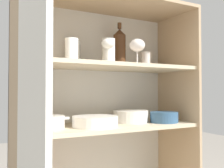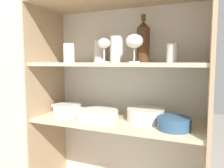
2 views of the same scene
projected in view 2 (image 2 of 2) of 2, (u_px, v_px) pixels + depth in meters
The scene contains 16 objects.
cupboard_back_panel at pixel (127, 120), 1.43m from camera, with size 0.98×0.02×1.41m, color silver.
cupboard_side_left at pixel (48, 119), 1.44m from camera, with size 0.02×0.39×1.41m, color tan.
cupboard_side_right at pixel (208, 139), 1.07m from camera, with size 0.02×0.39×1.41m, color tan.
shelf_board_middle at pixel (116, 121), 1.25m from camera, with size 0.95×0.36×0.02m, color beige.
shelf_board_upper at pixel (116, 64), 1.22m from camera, with size 0.95×0.36×0.02m, color beige.
tumbler_glass_0 at pixel (69, 53), 1.21m from camera, with size 0.06×0.06×0.10m.
tumbler_glass_1 at pixel (172, 53), 1.15m from camera, with size 0.06×0.06×0.10m.
tumbler_glass_2 at pixel (117, 49), 1.21m from camera, with size 0.07×0.07×0.14m.
tumbler_glass_3 at pixel (100, 51), 1.38m from camera, with size 0.08×0.08×0.14m.
wine_glass_0 at pixel (134, 42), 1.08m from camera, with size 0.09×0.09×0.14m.
wine_glass_1 at pixel (104, 45), 1.16m from camera, with size 0.07×0.07×0.13m.
wine_bottle at pixel (143, 42), 1.25m from camera, with size 0.07×0.07×0.27m.
plate_stack_white at pixel (98, 115), 1.25m from camera, with size 0.24×0.24×0.05m.
mixing_bowl_large at pixel (146, 114), 1.22m from camera, with size 0.21×0.21×0.07m.
serving_bowl_small at pixel (174, 123), 1.06m from camera, with size 0.16×0.16×0.06m.
casserole_dish at pixel (67, 109), 1.38m from camera, with size 0.23×0.18×0.06m.
Camera 2 is at (0.45, -0.96, 1.08)m, focal length 35.00 mm.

